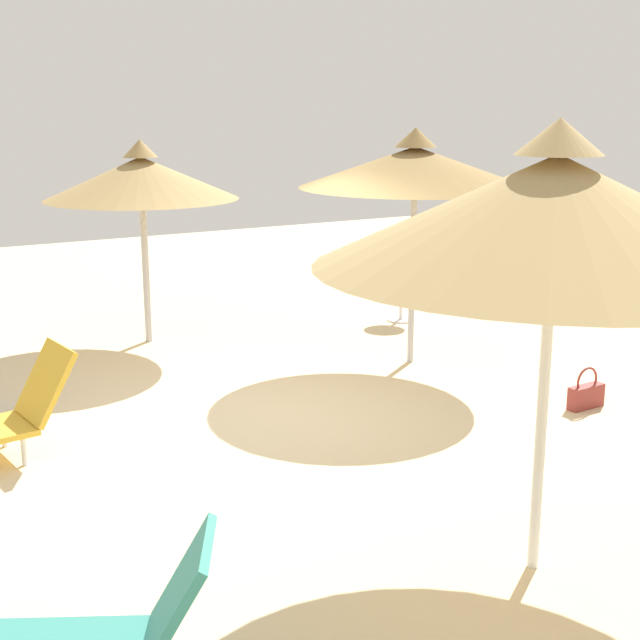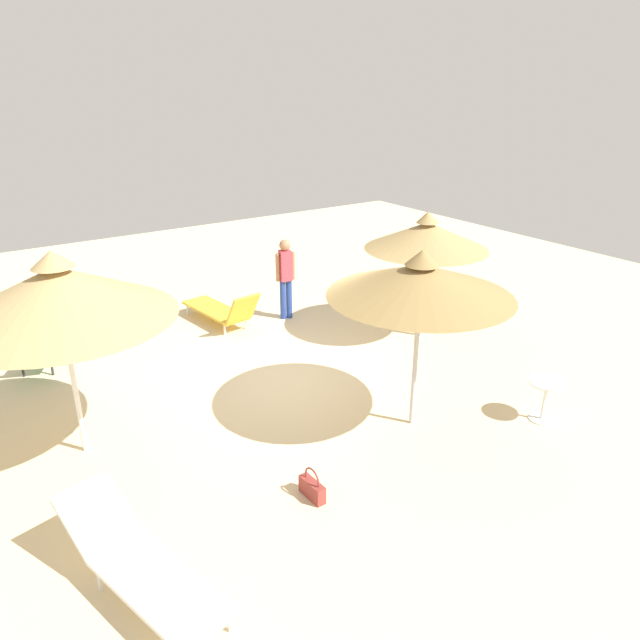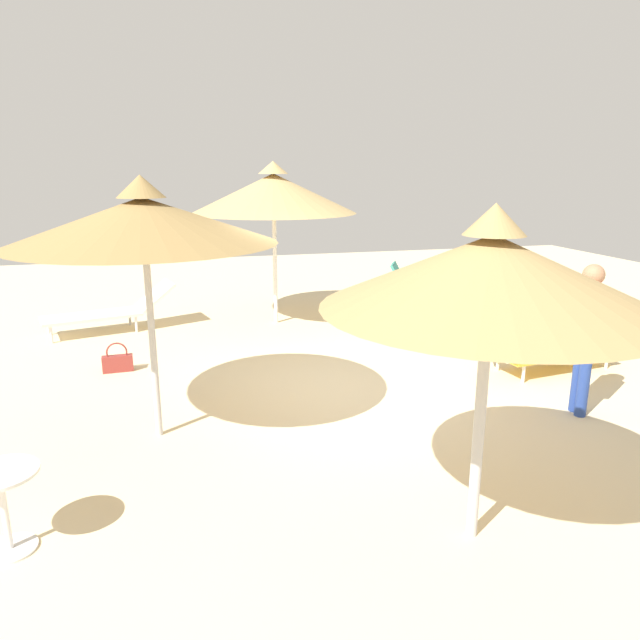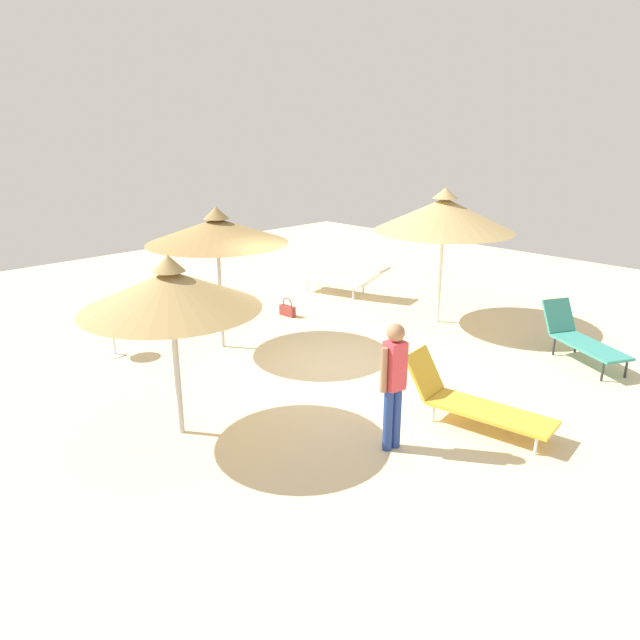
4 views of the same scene
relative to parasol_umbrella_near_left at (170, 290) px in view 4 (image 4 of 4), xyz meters
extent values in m
cube|color=beige|center=(3.23, 0.18, -2.14)|extent=(24.00, 24.00, 0.10)
cylinder|color=#B2B2B7|center=(0.00, 0.00, -1.04)|extent=(0.09, 0.09, 2.10)
cone|color=tan|center=(0.00, 0.00, 0.00)|extent=(2.40, 2.40, 0.52)
cone|color=tan|center=(0.00, 0.00, 0.36)|extent=(0.43, 0.43, 0.22)
cylinder|color=white|center=(6.73, 0.31, -0.88)|extent=(0.07, 0.07, 2.42)
cone|color=tan|center=(6.73, 0.31, 0.28)|extent=(2.95, 2.95, 0.69)
cone|color=tan|center=(6.73, 0.31, 0.72)|extent=(0.53, 0.53, 0.22)
cylinder|color=#B2B2B7|center=(2.44, 2.38, -0.86)|extent=(0.07, 0.07, 2.46)
cone|color=#997A47|center=(2.44, 2.38, 0.20)|extent=(2.64, 2.64, 0.46)
cone|color=#997A47|center=(2.44, 2.38, 0.53)|extent=(0.48, 0.48, 0.22)
cube|color=gold|center=(3.16, -3.04, -1.81)|extent=(0.85, 1.85, 0.05)
cylinder|color=silver|center=(3.51, -3.75, -1.96)|extent=(0.04, 0.04, 0.25)
cylinder|color=silver|center=(2.99, -3.81, -1.96)|extent=(0.04, 0.04, 0.25)
cylinder|color=silver|center=(3.32, -2.26, -1.96)|extent=(0.04, 0.04, 0.25)
cylinder|color=silver|center=(2.80, -2.33, -1.96)|extent=(0.04, 0.04, 0.25)
cube|color=gold|center=(3.02, -1.97, -1.48)|extent=(0.67, 0.48, 0.64)
cube|color=teal|center=(6.55, -3.06, -1.72)|extent=(1.21, 1.60, 0.05)
cylinder|color=#2D2D33|center=(6.48, -3.73, -1.92)|extent=(0.04, 0.04, 0.35)
cylinder|color=#2D2D33|center=(6.04, -3.50, -1.92)|extent=(0.04, 0.04, 0.35)
cylinder|color=#2D2D33|center=(7.06, -2.62, -1.92)|extent=(0.04, 0.04, 0.35)
cylinder|color=#2D2D33|center=(6.62, -2.39, -1.92)|extent=(0.04, 0.04, 0.35)
cube|color=teal|center=(6.97, -2.26, -1.41)|extent=(0.69, 0.59, 0.59)
cube|color=silver|center=(6.80, 3.54, -1.77)|extent=(1.04, 1.74, 0.05)
cylinder|color=silver|center=(6.37, 4.13, -1.94)|extent=(0.04, 0.04, 0.29)
cylinder|color=silver|center=(6.90, 4.27, -1.94)|extent=(0.04, 0.04, 0.29)
cylinder|color=silver|center=(6.71, 2.81, -1.94)|extent=(0.04, 0.04, 0.29)
cylinder|color=silver|center=(7.24, 2.95, -1.94)|extent=(0.04, 0.04, 0.29)
cube|color=silver|center=(7.08, 2.47, -1.53)|extent=(0.79, 0.77, 0.48)
cylinder|color=navy|center=(1.84, -2.38, -1.65)|extent=(0.13, 0.13, 0.88)
cylinder|color=navy|center=(1.70, -2.35, -1.65)|extent=(0.13, 0.13, 0.88)
cube|color=#D83F4C|center=(1.77, -2.36, -0.89)|extent=(0.28, 0.27, 0.66)
sphere|color=#A57554|center=(1.77, -2.36, -0.44)|extent=(0.24, 0.24, 0.24)
cylinder|color=#A57554|center=(1.94, -2.40, -0.91)|extent=(0.09, 0.09, 0.60)
cylinder|color=#A57554|center=(1.60, -2.33, -0.91)|extent=(0.09, 0.09, 0.60)
cube|color=maroon|center=(4.65, 2.97, -1.97)|extent=(0.15, 0.42, 0.24)
torus|color=maroon|center=(4.65, 2.97, -1.80)|extent=(0.04, 0.29, 0.29)
cylinder|color=silver|center=(0.71, 3.45, -1.45)|extent=(0.55, 0.55, 0.02)
cylinder|color=silver|center=(0.71, 3.45, -1.77)|extent=(0.05, 0.05, 0.63)
cylinder|color=silver|center=(0.71, 3.45, -2.08)|extent=(0.39, 0.39, 0.02)
camera|label=1|loc=(10.63, -3.56, 0.92)|focal=49.58mm
camera|label=2|loc=(7.93, 7.93, 2.75)|focal=32.78mm
camera|label=3|loc=(-3.49, 2.14, 0.69)|focal=32.11mm
camera|label=4|loc=(-3.85, -6.69, 2.05)|focal=33.13mm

